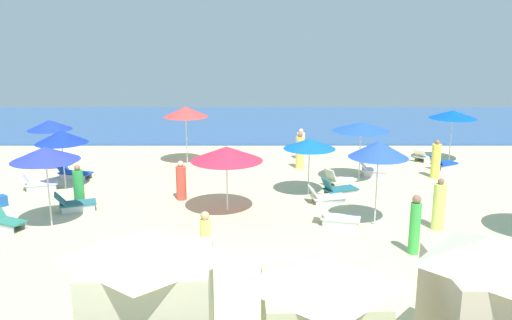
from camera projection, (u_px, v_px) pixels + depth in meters
name	position (u px, v px, depth m)	size (l,w,h in m)	color
ground_plane	(269.00, 297.00, 13.11)	(60.00, 60.00, 0.00)	beige
ocean	(261.00, 123.00, 35.76)	(60.00, 13.27, 0.12)	#2F5794
cabana_0	(151.00, 304.00, 9.80)	(2.49, 2.14, 2.90)	beige
cabana_2	(486.00, 309.00, 9.68)	(2.09, 2.28, 2.84)	#C4B296
umbrella_0	(186.00, 112.00, 25.06)	(2.06, 2.06, 2.70)	silver
umbrella_1	(46.00, 154.00, 17.08)	(2.14, 2.14, 2.66)	silver
lounge_chair_1_0	(6.00, 221.00, 17.40)	(1.37, 1.04, 0.69)	silver
lounge_chair_1_1	(75.00, 203.00, 19.07)	(1.51, 1.05, 0.70)	silver
umbrella_2	(310.00, 144.00, 20.54)	(1.99, 1.99, 2.20)	silver
lounge_chair_2_0	(339.00, 189.00, 20.70)	(1.48, 1.09, 0.73)	silver
lounge_chair_2_1	(326.00, 197.00, 19.97)	(1.44, 0.87, 0.65)	silver
umbrella_4	(50.00, 125.00, 24.24)	(1.96, 1.96, 2.24)	silver
umbrella_5	(379.00, 149.00, 17.18)	(1.91, 1.91, 2.82)	silver
lounge_chair_5_0	(338.00, 217.00, 17.74)	(1.48, 0.92, 0.71)	silver
umbrella_6	(454.00, 114.00, 25.36)	(2.18, 2.18, 2.49)	silver
lounge_chair_6_0	(425.00, 156.00, 26.05)	(1.41, 1.32, 0.66)	silver
lounge_chair_6_1	(443.00, 163.00, 24.66)	(1.43, 1.19, 0.65)	silver
umbrella_7	(362.00, 127.00, 22.13)	(2.33, 2.33, 2.52)	silver
lounge_chair_7_0	(373.00, 170.00, 23.48)	(1.33, 0.81, 0.67)	silver
lounge_chair_7_1	(339.00, 179.00, 22.08)	(1.42, 1.18, 0.76)	silver
umbrella_8	(62.00, 137.00, 21.23)	(2.04, 2.04, 2.37)	silver
lounge_chair_8_0	(40.00, 183.00, 21.55)	(1.44, 0.98, 0.68)	silver
lounge_chair_8_1	(74.00, 173.00, 23.11)	(1.57, 0.97, 0.65)	silver
umbrella_9	(227.00, 154.00, 18.51)	(2.49, 2.49, 2.36)	silver
beachgoer_0	(440.00, 206.00, 17.24)	(0.55, 0.55, 1.70)	#E1F06D
beachgoer_1	(206.00, 240.00, 14.55)	(0.40, 0.40, 1.58)	#F9F36B
beachgoer_2	(436.00, 160.00, 23.09)	(0.52, 0.52, 1.66)	#F9E054
beachgoer_3	(182.00, 182.00, 20.23)	(0.54, 0.54, 1.50)	#E64B3C
beachgoer_4	(79.00, 186.00, 19.69)	(0.49, 0.49, 1.49)	green
beachgoer_5	(415.00, 226.00, 15.39)	(0.41, 0.41, 1.76)	green
beachgoer_6	(301.00, 145.00, 26.23)	(0.50, 0.50, 1.52)	white
beachgoer_7	(301.00, 152.00, 24.56)	(0.55, 0.55, 1.68)	#F9D165
beach_ball_1	(140.00, 240.00, 16.12)	(0.34, 0.34, 0.34)	#E2383A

